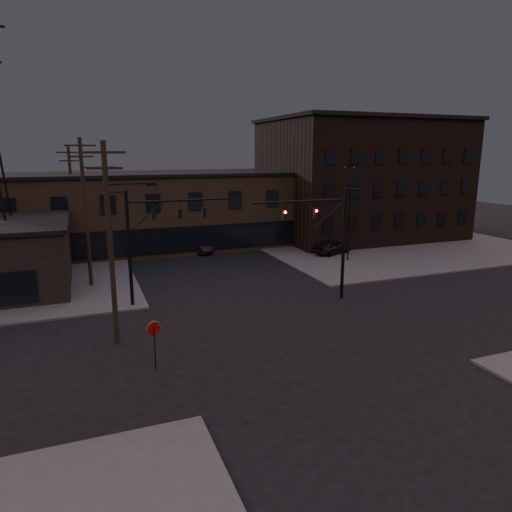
{
  "coord_description": "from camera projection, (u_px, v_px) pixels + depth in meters",
  "views": [
    {
      "loc": [
        -10.82,
        -23.0,
        10.4
      ],
      "look_at": [
        0.09,
        5.27,
        3.5
      ],
      "focal_mm": 32.0,
      "sensor_mm": 36.0,
      "label": 1
    }
  ],
  "objects": [
    {
      "name": "lot_light_a",
      "position": [
        350.0,
        205.0,
        43.11
      ],
      "size": [
        1.5,
        0.28,
        9.14
      ],
      "color": "black",
      "rests_on": "ground"
    },
    {
      "name": "lot_light_b",
      "position": [
        372.0,
        198.0,
        49.76
      ],
      "size": [
        1.5,
        0.28,
        9.14
      ],
      "color": "black",
      "rests_on": "ground"
    },
    {
      "name": "utility_pole_mid",
      "position": [
        86.0,
        210.0,
        34.75
      ],
      "size": [
        3.7,
        0.28,
        11.5
      ],
      "color": "black",
      "rests_on": "ground"
    },
    {
      "name": "utility_pole_near",
      "position": [
        111.0,
        240.0,
        24.24
      ],
      "size": [
        3.7,
        0.28,
        11.0
      ],
      "color": "black",
      "rests_on": "ground"
    },
    {
      "name": "traffic_signal_far",
      "position": [
        148.0,
        234.0,
        30.84
      ],
      "size": [
        7.12,
        0.24,
        8.0
      ],
      "color": "black",
      "rests_on": "ground"
    },
    {
      "name": "parked_car_lot_a",
      "position": [
        333.0,
        247.0,
        47.07
      ],
      "size": [
        4.74,
        3.14,
        1.5
      ],
      "primitive_type": "imported",
      "rotation": [
        0.0,
        0.0,
        1.91
      ],
      "color": "black",
      "rests_on": "sidewalk_ne"
    },
    {
      "name": "car_crossing",
      "position": [
        197.0,
        246.0,
        48.36
      ],
      "size": [
        2.87,
        4.62,
        1.44
      ],
      "primitive_type": "imported",
      "rotation": [
        0.0,
        0.0,
        0.33
      ],
      "color": "black",
      "rests_on": "ground"
    },
    {
      "name": "traffic_signal_near",
      "position": [
        330.0,
        232.0,
        31.91
      ],
      "size": [
        7.12,
        0.24,
        8.0
      ],
      "color": "black",
      "rests_on": "ground"
    },
    {
      "name": "utility_pole_far",
      "position": [
        73.0,
        200.0,
        45.36
      ],
      "size": [
        2.2,
        0.28,
        11.0
      ],
      "color": "black",
      "rests_on": "ground"
    },
    {
      "name": "stop_sign",
      "position": [
        154.0,
        334.0,
        22.01
      ],
      "size": [
        0.72,
        0.33,
        2.48
      ],
      "color": "black",
      "rests_on": "ground"
    },
    {
      "name": "parked_car_lot_b",
      "position": [
        374.0,
        238.0,
        52.44
      ],
      "size": [
        4.17,
        1.98,
        1.17
      ],
      "primitive_type": "imported",
      "rotation": [
        0.0,
        0.0,
        1.48
      ],
      "color": "silver",
      "rests_on": "sidewalk_ne"
    },
    {
      "name": "ground",
      "position": [
        287.0,
        332.0,
        27.03
      ],
      "size": [
        140.0,
        140.0,
        0.0
      ],
      "primitive_type": "plane",
      "color": "black",
      "rests_on": "ground"
    },
    {
      "name": "building_row",
      "position": [
        183.0,
        210.0,
        51.62
      ],
      "size": [
        40.0,
        12.0,
        8.0
      ],
      "primitive_type": "cube",
      "color": "brown",
      "rests_on": "ground"
    },
    {
      "name": "sidewalk_ne",
      "position": [
        376.0,
        240.0,
        54.75
      ],
      "size": [
        30.0,
        30.0,
        0.15
      ],
      "primitive_type": "cube",
      "color": "#474744",
      "rests_on": "ground"
    },
    {
      "name": "building_right",
      "position": [
        360.0,
        180.0,
        56.85
      ],
      "size": [
        22.0,
        16.0,
        14.0
      ],
      "primitive_type": "cube",
      "color": "black",
      "rests_on": "ground"
    }
  ]
}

